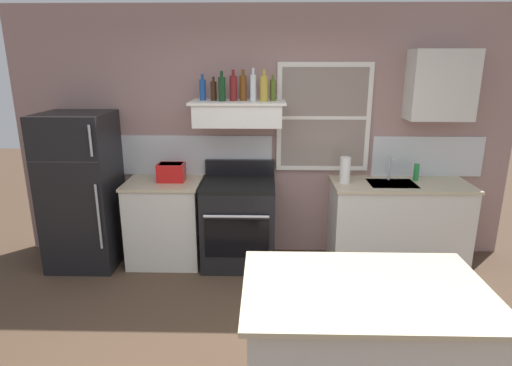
# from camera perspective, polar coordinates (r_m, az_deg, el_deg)

# --- Properties ---
(back_wall) EXTENTS (5.40, 0.11, 2.70)m
(back_wall) POSITION_cam_1_polar(r_m,az_deg,el_deg) (4.74, 1.28, 6.38)
(back_wall) COLOR gray
(back_wall) RESTS_ON ground_plane
(refrigerator) EXTENTS (0.70, 0.72, 1.63)m
(refrigerator) POSITION_cam_1_polar(r_m,az_deg,el_deg) (4.89, -22.05, -0.97)
(refrigerator) COLOR black
(refrigerator) RESTS_ON ground_plane
(counter_left_of_stove) EXTENTS (0.79, 0.63, 0.91)m
(counter_left_of_stove) POSITION_cam_1_polar(r_m,az_deg,el_deg) (4.79, -11.90, -5.01)
(counter_left_of_stove) COLOR silver
(counter_left_of_stove) RESTS_ON ground_plane
(toaster) EXTENTS (0.30, 0.20, 0.19)m
(toaster) POSITION_cam_1_polar(r_m,az_deg,el_deg) (4.62, -11.16, 1.45)
(toaster) COLOR red
(toaster) RESTS_ON counter_left_of_stove
(stove_range) EXTENTS (0.76, 0.69, 1.09)m
(stove_range) POSITION_cam_1_polar(r_m,az_deg,el_deg) (4.63, -2.29, -5.27)
(stove_range) COLOR black
(stove_range) RESTS_ON ground_plane
(range_hood_shelf) EXTENTS (0.96, 0.52, 0.24)m
(range_hood_shelf) POSITION_cam_1_polar(r_m,az_deg,el_deg) (4.44, -2.38, 9.26)
(range_hood_shelf) COLOR white
(bottle_blue_liqueur) EXTENTS (0.07, 0.07, 0.26)m
(bottle_blue_liqueur) POSITION_cam_1_polar(r_m,az_deg,el_deg) (4.52, -7.08, 12.21)
(bottle_blue_liqueur) COLOR #1E478C
(bottle_blue_liqueur) RESTS_ON range_hood_shelf
(bottle_brown_stout) EXTENTS (0.06, 0.06, 0.24)m
(bottle_brown_stout) POSITION_cam_1_polar(r_m,az_deg,el_deg) (4.47, -5.63, 12.09)
(bottle_brown_stout) COLOR #381E0F
(bottle_brown_stout) RESTS_ON range_hood_shelf
(bottle_dark_green_wine) EXTENTS (0.07, 0.07, 0.30)m
(bottle_dark_green_wine) POSITION_cam_1_polar(r_m,az_deg,el_deg) (4.40, -4.54, 12.37)
(bottle_dark_green_wine) COLOR #143819
(bottle_dark_green_wine) RESTS_ON range_hood_shelf
(bottle_red_label_wine) EXTENTS (0.07, 0.07, 0.31)m
(bottle_red_label_wine) POSITION_cam_1_polar(r_m,az_deg,el_deg) (4.42, -3.02, 12.47)
(bottle_red_label_wine) COLOR maroon
(bottle_red_label_wine) RESTS_ON range_hood_shelf
(bottle_amber_wine) EXTENTS (0.07, 0.07, 0.31)m
(bottle_amber_wine) POSITION_cam_1_polar(r_m,az_deg,el_deg) (4.46, -1.72, 12.52)
(bottle_amber_wine) COLOR brown
(bottle_amber_wine) RESTS_ON range_hood_shelf
(bottle_clear_tall) EXTENTS (0.06, 0.06, 0.32)m
(bottle_clear_tall) POSITION_cam_1_polar(r_m,az_deg,el_deg) (4.40, -0.38, 12.57)
(bottle_clear_tall) COLOR silver
(bottle_clear_tall) RESTS_ON range_hood_shelf
(bottle_champagne_gold_foil) EXTENTS (0.08, 0.08, 0.31)m
(bottle_champagne_gold_foil) POSITION_cam_1_polar(r_m,az_deg,el_deg) (4.37, 1.07, 12.47)
(bottle_champagne_gold_foil) COLOR #B29333
(bottle_champagne_gold_foil) RESTS_ON range_hood_shelf
(bottle_olive_oil_square) EXTENTS (0.06, 0.06, 0.26)m
(bottle_olive_oil_square) POSITION_cam_1_polar(r_m,az_deg,el_deg) (4.43, 2.25, 12.23)
(bottle_olive_oil_square) COLOR #4C601E
(bottle_olive_oil_square) RESTS_ON range_hood_shelf
(counter_right_with_sink) EXTENTS (1.43, 0.63, 0.91)m
(counter_right_with_sink) POSITION_cam_1_polar(r_m,az_deg,el_deg) (4.87, 18.20, -5.11)
(counter_right_with_sink) COLOR silver
(counter_right_with_sink) RESTS_ON ground_plane
(sink_faucet) EXTENTS (0.03, 0.17, 0.28)m
(sink_faucet) POSITION_cam_1_polar(r_m,az_deg,el_deg) (4.75, 17.38, 2.37)
(sink_faucet) COLOR silver
(sink_faucet) RESTS_ON counter_right_with_sink
(paper_towel_roll) EXTENTS (0.11, 0.11, 0.27)m
(paper_towel_roll) POSITION_cam_1_polar(r_m,az_deg,el_deg) (4.56, 11.71, 1.70)
(paper_towel_roll) COLOR white
(paper_towel_roll) RESTS_ON counter_right_with_sink
(dish_soap_bottle) EXTENTS (0.06, 0.06, 0.18)m
(dish_soap_bottle) POSITION_cam_1_polar(r_m,az_deg,el_deg) (4.86, 20.46, 1.35)
(dish_soap_bottle) COLOR #268C3F
(dish_soap_bottle) RESTS_ON counter_right_with_sink
(kitchen_island) EXTENTS (1.40, 0.90, 0.91)m
(kitchen_island) POSITION_cam_1_polar(r_m,az_deg,el_deg) (2.83, 13.68, -21.17)
(kitchen_island) COLOR silver
(kitchen_island) RESTS_ON ground_plane
(upper_cabinet_right) EXTENTS (0.64, 0.32, 0.70)m
(upper_cabinet_right) POSITION_cam_1_polar(r_m,az_deg,el_deg) (4.83, 23.32, 11.83)
(upper_cabinet_right) COLOR silver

